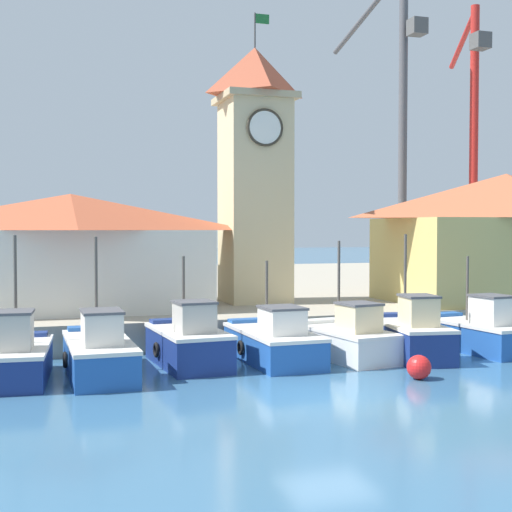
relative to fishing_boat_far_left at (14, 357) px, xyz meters
name	(u,v)px	position (x,y,z in m)	size (l,w,h in m)	color
ground_plane	(327,398)	(8.19, -4.85, -0.73)	(300.00, 300.00, 0.00)	#386689
quay_wharf	(155,291)	(8.19, 23.45, -0.15)	(120.00, 40.00, 1.17)	#A89E89
fishing_boat_far_left	(14,357)	(0.00, 0.00, 0.00)	(2.41, 4.51, 4.42)	navy
fishing_boat_left_outer	(99,353)	(2.53, 0.01, 0.00)	(2.09, 5.27, 4.37)	#2356A8
fishing_boat_left_inner	(188,343)	(5.55, 0.80, 0.05)	(2.31, 4.46, 3.68)	navy
fishing_boat_mid_left	(274,342)	(8.56, 0.72, -0.04)	(2.32, 5.20, 3.49)	#2356A8
fishing_boat_center	(348,339)	(11.24, 0.41, -0.03)	(2.61, 4.58, 4.19)	silver
fishing_boat_mid_right	(411,336)	(13.48, -0.10, 0.07)	(2.41, 4.62, 4.43)	navy
fishing_boat_right_inner	(478,332)	(16.60, 0.34, 0.00)	(2.38, 4.77, 3.57)	#2356A8
clock_tower	(255,168)	(10.62, 9.46, 6.77)	(3.39, 3.39, 13.55)	beige
warehouse_left	(71,250)	(2.17, 9.06, 2.97)	(11.59, 7.39, 4.96)	silver
warehouse_right	(506,235)	(22.56, 6.75, 3.57)	(11.89, 6.66, 6.13)	tan
port_crane_near	(400,165)	(23.27, 18.46, 7.99)	(2.86, 8.80, 20.22)	#353539
port_crane_far	(473,176)	(28.09, 17.57, 7.35)	(3.32, 7.84, 17.88)	maroon
mooring_buoy	(419,367)	(11.84, -3.45, -0.36)	(0.75, 0.75, 0.75)	red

